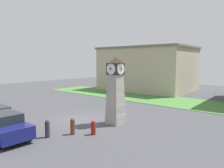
% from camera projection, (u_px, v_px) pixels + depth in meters
% --- Properties ---
extents(ground_plane, '(66.94, 66.94, 0.00)m').
position_uv_depth(ground_plane, '(83.00, 119.00, 17.50)').
color(ground_plane, '#424247').
extents(clock_tower, '(1.27, 1.35, 4.96)m').
position_uv_depth(clock_tower, '(115.00, 92.00, 16.15)').
color(clock_tower, '#A19C92').
rests_on(clock_tower, ground_plane).
extents(bollard_near_tower, '(0.30, 0.30, 1.10)m').
position_uv_depth(bollard_near_tower, '(47.00, 128.00, 13.33)').
color(bollard_near_tower, '#333338').
rests_on(bollard_near_tower, ground_plane).
extents(bollard_mid_row, '(0.30, 0.30, 1.06)m').
position_uv_depth(bollard_mid_row, '(73.00, 126.00, 13.90)').
color(bollard_mid_row, brown).
rests_on(bollard_mid_row, ground_plane).
extents(bollard_far_row, '(0.31, 0.31, 0.92)m').
position_uv_depth(bollard_far_row, '(93.00, 127.00, 13.85)').
color(bollard_far_row, maroon).
rests_on(bollard_far_row, ground_plane).
extents(car_by_building, '(3.84, 2.04, 1.57)m').
position_uv_depth(car_by_building, '(4.00, 126.00, 12.95)').
color(car_by_building, navy).
rests_on(car_by_building, ground_plane).
extents(warehouse_blue_far, '(14.46, 10.53, 6.90)m').
position_uv_depth(warehouse_blue_far, '(147.00, 69.00, 35.52)').
color(warehouse_blue_far, '#B7A88E').
rests_on(warehouse_blue_far, ground_plane).
extents(grass_verge_far, '(40.16, 6.80, 0.04)m').
position_uv_depth(grass_verge_far, '(175.00, 101.00, 25.30)').
color(grass_verge_far, '#477A38').
rests_on(grass_verge_far, ground_plane).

